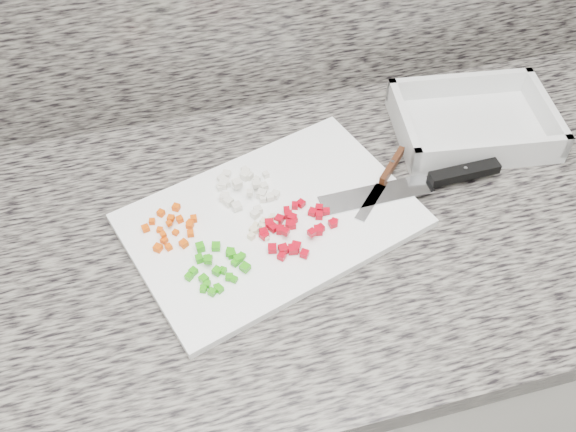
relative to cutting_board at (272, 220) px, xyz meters
name	(u,v)px	position (x,y,z in m)	size (l,w,h in m)	color
cabinet	(291,370)	(0.03, -0.01, -0.48)	(3.92, 0.62, 0.86)	beige
countertop	(292,235)	(0.03, -0.01, -0.03)	(3.96, 0.64, 0.04)	slate
cutting_board	(272,220)	(0.00, 0.00, 0.00)	(0.42, 0.28, 0.01)	white
carrot_pile	(172,228)	(-0.15, 0.01, 0.01)	(0.08, 0.09, 0.02)	#DB4C04
onion_pile	(245,188)	(-0.03, 0.06, 0.01)	(0.09, 0.11, 0.02)	silver
green_pepper_pile	(217,266)	(-0.10, -0.07, 0.01)	(0.09, 0.09, 0.02)	#279B0E
red_pepper_pile	(295,228)	(0.03, -0.03, 0.01)	(0.12, 0.11, 0.02)	#A90213
garlic_pile	(262,228)	(-0.02, -0.02, 0.01)	(0.06, 0.05, 0.01)	beige
chef_knife	(435,180)	(0.26, 0.00, 0.01)	(0.30, 0.04, 0.02)	silver
paring_knife	(387,175)	(0.20, 0.03, 0.01)	(0.12, 0.13, 0.02)	silver
tray	(473,124)	(0.38, 0.11, 0.01)	(0.28, 0.22, 0.05)	silver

